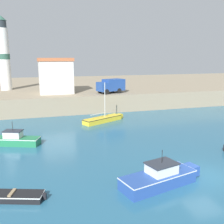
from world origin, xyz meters
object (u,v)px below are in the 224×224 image
Objects in this scene: motorboat_green_2 at (14,140)px; sailboat_yellow_3 at (103,119)px; harbor_shed_mid_row at (56,76)px; truck_on_quay at (111,85)px; motorboat_blue_4 at (161,177)px; lighthouse at (4,55)px; dinghy_black_0 at (11,196)px.

sailboat_yellow_3 is at bearing 30.58° from motorboat_green_2.
harbor_shed_mid_row is 1.17× the size of truck_on_quay.
motorboat_blue_4 is 0.50× the size of lighthouse.
harbor_shed_mid_row is (5.63, 16.42, 4.98)m from motorboat_green_2.
sailboat_yellow_3 is 12.41m from harbor_shed_mid_row.
motorboat_blue_4 is 25.96m from truck_on_quay.
harbor_shed_mid_row is (8.00, -6.48, -3.22)m from lighthouse.
lighthouse reaches higher than truck_on_quay.
dinghy_black_0 is 10.66m from motorboat_green_2.
lighthouse is at bearing 95.91° from motorboat_green_2.
sailboat_yellow_3 is at bearing 87.34° from motorboat_blue_4.
motorboat_blue_4 is at bearing -5.64° from dinghy_black_0.
motorboat_green_2 is at bearing 92.17° from dinghy_black_0.
motorboat_blue_4 is (-0.83, -17.92, 0.21)m from sailboat_yellow_3.
motorboat_green_2 is 15.23m from motorboat_blue_4.
lighthouse reaches higher than harbor_shed_mid_row.
motorboat_green_2 is 12.46m from sailboat_yellow_3.
motorboat_blue_4 is at bearing -92.66° from sailboat_yellow_3.
motorboat_green_2 is at bearing 130.49° from motorboat_blue_4.
motorboat_blue_4 is at bearing -49.51° from motorboat_green_2.
sailboat_yellow_3 reaches higher than truck_on_quay.
truck_on_quay reaches higher than motorboat_blue_4.
harbor_shed_mid_row is at bearing 116.80° from sailboat_yellow_3.
sailboat_yellow_3 is at bearing -63.20° from harbor_shed_mid_row.
lighthouse is 10.79m from harbor_shed_mid_row.
lighthouse reaches higher than dinghy_black_0.
harbor_shed_mid_row is (-5.09, 10.08, 5.13)m from sailboat_yellow_3.
motorboat_blue_4 is 1.33× the size of truck_on_quay.
motorboat_blue_4 reaches higher than motorboat_green_2.
sailboat_yellow_3 is at bearing -113.68° from truck_on_quay.
dinghy_black_0 is at bearing -119.07° from truck_on_quay.
truck_on_quay reaches higher than motorboat_green_2.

